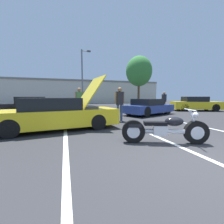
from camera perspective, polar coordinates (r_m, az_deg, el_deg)
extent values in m
plane|color=#2D2D30|center=(3.74, 30.87, -15.23)|extent=(80.00, 80.00, 0.00)
cube|color=white|center=(3.43, -17.16, -16.50)|extent=(0.12, 5.67, 0.01)
cube|color=white|center=(4.43, 23.44, -11.55)|extent=(0.12, 5.67, 0.01)
cube|color=beige|center=(30.00, -12.44, 7.45)|extent=(32.00, 4.00, 4.40)
cube|color=slate|center=(30.13, -12.53, 11.35)|extent=(32.00, 4.20, 0.30)
cylinder|color=slate|center=(20.02, -11.27, 12.39)|extent=(0.18, 0.18, 7.22)
cylinder|color=slate|center=(20.76, -10.15, 21.92)|extent=(0.90, 0.10, 0.10)
cube|color=#4C4C51|center=(20.82, -8.83, 21.89)|extent=(0.44, 0.28, 0.16)
cylinder|color=brown|center=(22.86, 10.07, 6.77)|extent=(0.32, 0.32, 3.39)
ellipsoid|color=#387F38|center=(23.16, 10.22, 15.04)|extent=(3.81, 3.81, 4.38)
cylinder|color=black|center=(4.73, 29.38, -6.78)|extent=(0.66, 0.38, 0.64)
cylinder|color=black|center=(4.29, 8.11, -7.31)|extent=(0.66, 0.38, 0.64)
cylinder|color=silver|center=(4.73, 29.38, -6.78)|extent=(0.39, 0.29, 0.35)
cylinder|color=silver|center=(4.29, 8.11, -7.31)|extent=(0.39, 0.29, 0.35)
cylinder|color=silver|center=(4.43, 19.28, -6.95)|extent=(1.39, 0.65, 0.12)
cube|color=silver|center=(4.39, 17.67, -6.48)|extent=(0.42, 0.36, 0.28)
ellipsoid|color=black|center=(4.45, 22.59, -3.34)|extent=(0.57, 0.44, 0.26)
cube|color=black|center=(4.33, 16.09, -4.18)|extent=(0.66, 0.47, 0.10)
cube|color=black|center=(4.26, 8.72, -4.99)|extent=(0.41, 0.33, 0.10)
cylinder|color=silver|center=(4.64, 28.63, -2.92)|extent=(0.31, 0.18, 0.63)
cylinder|color=silver|center=(4.56, 27.64, 0.70)|extent=(0.29, 0.66, 0.04)
sphere|color=silver|center=(4.64, 29.20, -1.04)|extent=(0.16, 0.16, 0.16)
cylinder|color=silver|center=(4.47, 14.08, -7.49)|extent=(1.07, 0.49, 0.09)
cube|color=yellow|center=(6.31, -20.29, -1.91)|extent=(4.87, 2.31, 0.63)
cube|color=black|center=(6.25, -22.19, 2.92)|extent=(2.29, 1.81, 0.45)
cylinder|color=black|center=(5.90, -5.38, -3.82)|extent=(0.63, 0.30, 0.61)
cylinder|color=black|center=(7.32, -9.31, -1.99)|extent=(0.63, 0.30, 0.61)
cylinder|color=black|center=(5.66, -34.48, -5.25)|extent=(0.63, 0.30, 0.61)
cylinder|color=black|center=(7.12, -32.49, -3.05)|extent=(0.63, 0.30, 0.61)
cube|color=yellow|center=(6.50, -8.67, 7.33)|extent=(1.17, 1.69, 1.37)
cube|color=#4C4C51|center=(6.50, -8.99, 1.04)|extent=(0.72, 1.02, 0.28)
cube|color=black|center=(12.98, -28.07, 1.67)|extent=(4.71, 2.88, 0.62)
cube|color=black|center=(12.94, -28.96, 4.03)|extent=(2.33, 2.07, 0.48)
cylinder|color=black|center=(12.41, -21.45, 1.10)|extent=(0.74, 0.40, 0.70)
cylinder|color=black|center=(13.94, -22.73, 1.53)|extent=(0.74, 0.40, 0.70)
cylinder|color=black|center=(12.17, -34.12, 0.41)|extent=(0.74, 0.40, 0.70)
cylinder|color=black|center=(13.72, -33.99, 0.92)|extent=(0.74, 0.40, 0.70)
cube|color=navy|center=(11.10, 13.75, 1.32)|extent=(4.38, 3.14, 0.52)
cube|color=black|center=(10.95, 13.30, 3.76)|extent=(2.27, 2.14, 0.43)
cylinder|color=black|center=(11.73, 20.35, 0.84)|extent=(0.72, 0.46, 0.68)
cylinder|color=black|center=(12.56, 14.33, 1.33)|extent=(0.72, 0.46, 0.68)
cylinder|color=black|center=(9.66, 12.96, 0.05)|extent=(0.72, 0.46, 0.68)
cylinder|color=black|center=(10.65, 6.44, 0.69)|extent=(0.72, 0.46, 0.68)
cube|color=yellow|center=(15.89, 29.35, 2.29)|extent=(4.53, 3.18, 0.66)
cube|color=black|center=(15.81, 28.90, 4.33)|extent=(2.33, 2.15, 0.45)
cylinder|color=black|center=(15.83, 34.72, 1.33)|extent=(0.70, 0.45, 0.66)
cylinder|color=black|center=(17.15, 32.20, 1.74)|extent=(0.70, 0.45, 0.66)
cylinder|color=black|center=(14.70, 25.95, 1.51)|extent=(0.70, 0.45, 0.66)
cylinder|color=black|center=(16.12, 24.00, 1.93)|extent=(0.70, 0.45, 0.66)
cylinder|color=#38476B|center=(7.94, 2.24, -0.37)|extent=(0.12, 0.12, 0.87)
cylinder|color=#38476B|center=(8.01, 3.59, -0.33)|extent=(0.12, 0.12, 0.87)
cube|color=#26262D|center=(7.93, 2.95, 5.23)|extent=(0.36, 0.20, 0.69)
cylinder|color=#9E704C|center=(7.85, 1.44, 5.48)|extent=(0.08, 0.08, 0.62)
cylinder|color=#9E704C|center=(8.01, 4.43, 5.47)|extent=(0.08, 0.08, 0.62)
sphere|color=#9E704C|center=(7.93, 2.97, 8.56)|extent=(0.23, 0.23, 0.23)
cylinder|color=#333338|center=(9.37, -12.79, 0.51)|extent=(0.12, 0.12, 0.89)
cylinder|color=#333338|center=(9.39, -11.58, 0.55)|extent=(0.12, 0.12, 0.89)
cube|color=#4C7F47|center=(9.35, -12.29, 5.40)|extent=(0.36, 0.20, 0.70)
cylinder|color=#9E704C|center=(9.33, -13.65, 5.59)|extent=(0.08, 0.08, 0.63)
cylinder|color=#9E704C|center=(9.37, -10.95, 5.65)|extent=(0.08, 0.08, 0.63)
sphere|color=#9E704C|center=(9.35, -12.36, 8.30)|extent=(0.24, 0.24, 0.24)
cylinder|color=brown|center=(13.91, 18.78, 1.94)|extent=(0.12, 0.12, 0.84)
cylinder|color=brown|center=(14.03, 19.44, 1.94)|extent=(0.12, 0.12, 0.84)
cube|color=#26262D|center=(13.95, 19.21, 5.01)|extent=(0.36, 0.20, 0.66)
cylinder|color=#9E704C|center=(13.82, 18.48, 5.17)|extent=(0.08, 0.08, 0.60)
cylinder|color=#9E704C|center=(14.08, 19.94, 5.13)|extent=(0.08, 0.08, 0.60)
sphere|color=#9E704C|center=(13.95, 19.27, 6.84)|extent=(0.23, 0.23, 0.23)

